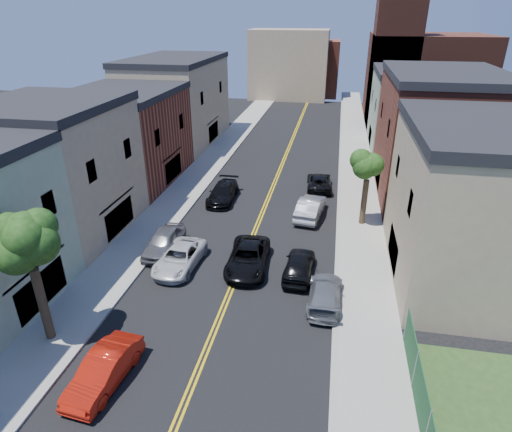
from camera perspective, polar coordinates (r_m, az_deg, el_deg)
The scene contains 24 objects.
sidewalk_left at distance 45.30m, azimuth -7.06°, elevation 6.21°, with size 3.20×100.00×0.15m, color gray.
sidewalk_right at distance 43.40m, azimuth 13.36°, elevation 4.83°, with size 3.20×100.00×0.15m, color gray.
curb_left at distance 44.82m, azimuth -4.91°, elevation 6.10°, with size 0.30×100.00×0.15m, color gray.
curb_right at distance 43.33m, azimuth 11.05°, elevation 5.02°, with size 0.30×100.00×0.15m, color gray.
bldg_left_tan_near at distance 33.81m, azimuth -25.10°, elevation 5.12°, with size 9.00×10.00×9.00m, color #998466.
bldg_left_brick at distance 42.90m, azimuth -16.86°, elevation 9.71°, with size 9.00×12.00×8.00m, color brown.
bldg_left_tan_far at distance 55.21m, azimuth -10.45°, elevation 14.53°, with size 9.00×16.00×9.50m, color #998466.
bldg_right_tan at distance 28.17m, azimuth 27.60°, elevation 0.76°, with size 9.00×12.00×9.00m, color #998466.
bldg_right_brick at distance 40.88m, azimuth 22.80°, elevation 9.52°, with size 9.00×14.00×10.00m, color brown.
bldg_right_palegrn at distance 54.46m, azimuth 20.03°, elevation 12.76°, with size 9.00×12.00×8.50m, color gray.
church at distance 69.08m, azimuth 20.69°, elevation 17.64°, with size 16.20×14.20×22.60m.
backdrop_left at distance 83.70m, azimuth 4.37°, elevation 19.37°, with size 14.00×8.00×12.00m, color #998466.
backdrop_center at distance 87.42m, azimuth 7.42°, elevation 18.84°, with size 10.00×8.00×10.00m, color brown.
tree_left_mid at distance 21.46m, azimuth -28.65°, elevation -0.68°, with size 5.20×5.20×9.29m.
tree_right_far at distance 32.15m, azimuth 14.89°, elevation 8.11°, with size 4.40×4.40×8.03m.
red_sedan at distance 21.07m, azimuth -19.52°, elevation -18.70°, with size 1.54×4.41×1.45m, color red.
white_pickup at distance 28.01m, azimuth -10.08°, elevation -5.47°, with size 2.27×4.91×1.37m, color beige.
grey_car_left at distance 29.87m, azimuth -12.10°, elevation -3.33°, with size 1.87×4.65×1.59m, color #515258.
black_car_left at distance 37.31m, azimuth -4.42°, elevation 3.12°, with size 2.07×5.10×1.48m, color black.
grey_car_right at distance 24.72m, azimuth 9.14°, elevation -10.09°, with size 1.86×4.57×1.33m, color slate.
black_car_right at distance 26.86m, azimuth 5.74°, elevation -6.49°, with size 1.75×4.34×1.48m, color black.
silver_car_right at distance 34.43m, azimuth 7.24°, elevation 1.14°, with size 1.74×4.98×1.64m, color #A1A2A8.
dark_car_right_far at distance 40.25m, azimuth 8.39°, elevation 4.50°, with size 2.18×4.72×1.31m, color black.
black_suv_lane at distance 27.50m, azimuth -1.09°, elevation -5.54°, with size 2.44×5.30×1.47m, color black.
Camera 1 is at (5.34, -0.69, 14.94)m, focal length 30.16 mm.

